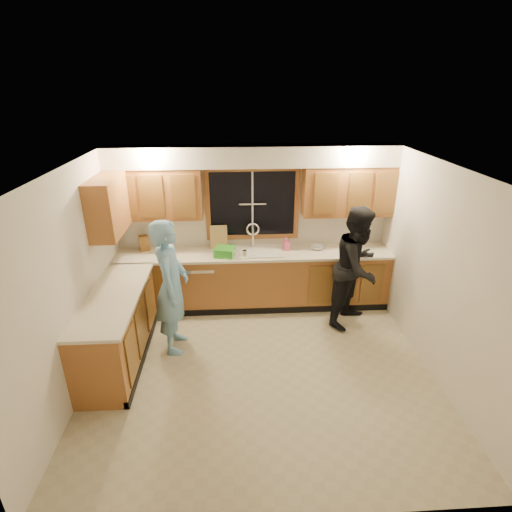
{
  "coord_description": "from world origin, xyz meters",
  "views": [
    {
      "loc": [
        -0.3,
        -4.03,
        3.31
      ],
      "look_at": [
        -0.02,
        0.65,
        1.27
      ],
      "focal_mm": 28.0,
      "sensor_mm": 36.0,
      "label": 1
    }
  ],
  "objects_px": {
    "stove": "(105,356)",
    "knife_block": "(144,243)",
    "dishwasher": "(200,283)",
    "bowl": "(317,248)",
    "man": "(171,287)",
    "sink": "(254,255)",
    "dish_crate": "(225,252)",
    "woman": "(357,267)",
    "soap_bottle": "(287,243)"
  },
  "relations": [
    {
      "from": "woman",
      "to": "knife_block",
      "type": "bearing_deg",
      "value": 118.34
    },
    {
      "from": "woman",
      "to": "man",
      "type": "bearing_deg",
      "value": 142.27
    },
    {
      "from": "soap_bottle",
      "to": "bowl",
      "type": "height_order",
      "value": "soap_bottle"
    },
    {
      "from": "man",
      "to": "woman",
      "type": "distance_m",
      "value": 2.61
    },
    {
      "from": "man",
      "to": "woman",
      "type": "height_order",
      "value": "man"
    },
    {
      "from": "sink",
      "to": "woman",
      "type": "xyz_separation_m",
      "value": [
        1.46,
        -0.57,
        0.03
      ]
    },
    {
      "from": "soap_bottle",
      "to": "woman",
      "type": "bearing_deg",
      "value": -33.82
    },
    {
      "from": "bowl",
      "to": "woman",
      "type": "bearing_deg",
      "value": -53.87
    },
    {
      "from": "dishwasher",
      "to": "woman",
      "type": "bearing_deg",
      "value": -13.62
    },
    {
      "from": "stove",
      "to": "man",
      "type": "bearing_deg",
      "value": 48.01
    },
    {
      "from": "man",
      "to": "stove",
      "type": "bearing_deg",
      "value": 138.91
    },
    {
      "from": "stove",
      "to": "knife_block",
      "type": "bearing_deg",
      "value": 86.69
    },
    {
      "from": "sink",
      "to": "dishwasher",
      "type": "relative_size",
      "value": 1.05
    },
    {
      "from": "man",
      "to": "soap_bottle",
      "type": "distance_m",
      "value": 1.98
    },
    {
      "from": "dishwasher",
      "to": "bowl",
      "type": "relative_size",
      "value": 4.1
    },
    {
      "from": "dish_crate",
      "to": "bowl",
      "type": "bearing_deg",
      "value": 7.14
    },
    {
      "from": "woman",
      "to": "dish_crate",
      "type": "xyz_separation_m",
      "value": [
        -1.89,
        0.45,
        0.09
      ]
    },
    {
      "from": "knife_block",
      "to": "stove",
      "type": "bearing_deg",
      "value": -114.08
    },
    {
      "from": "stove",
      "to": "man",
      "type": "distance_m",
      "value": 1.13
    },
    {
      "from": "knife_block",
      "to": "bowl",
      "type": "xyz_separation_m",
      "value": [
        2.68,
        -0.11,
        -0.1
      ]
    },
    {
      "from": "soap_bottle",
      "to": "dishwasher",
      "type": "bearing_deg",
      "value": -177.04
    },
    {
      "from": "sink",
      "to": "dishwasher",
      "type": "xyz_separation_m",
      "value": [
        -0.85,
        -0.01,
        -0.45
      ]
    },
    {
      "from": "dish_crate",
      "to": "soap_bottle",
      "type": "distance_m",
      "value": 0.97
    },
    {
      "from": "sink",
      "to": "stove",
      "type": "xyz_separation_m",
      "value": [
        -1.8,
        -1.82,
        -0.41
      ]
    },
    {
      "from": "man",
      "to": "woman",
      "type": "xyz_separation_m",
      "value": [
        2.57,
        0.49,
        -0.02
      ]
    },
    {
      "from": "woman",
      "to": "bowl",
      "type": "xyz_separation_m",
      "value": [
        -0.46,
        0.63,
        0.05
      ]
    },
    {
      "from": "man",
      "to": "soap_bottle",
      "type": "xyz_separation_m",
      "value": [
        1.63,
        1.12,
        0.12
      ]
    },
    {
      "from": "bowl",
      "to": "man",
      "type": "bearing_deg",
      "value": -152.1
    },
    {
      "from": "dishwasher",
      "to": "woman",
      "type": "xyz_separation_m",
      "value": [
        2.31,
        -0.56,
        0.48
      ]
    },
    {
      "from": "sink",
      "to": "dishwasher",
      "type": "distance_m",
      "value": 0.96
    },
    {
      "from": "man",
      "to": "dish_crate",
      "type": "bearing_deg",
      "value": -34.85
    },
    {
      "from": "sink",
      "to": "knife_block",
      "type": "relative_size",
      "value": 3.54
    },
    {
      "from": "sink",
      "to": "dish_crate",
      "type": "xyz_separation_m",
      "value": [
        -0.44,
        -0.12,
        0.12
      ]
    },
    {
      "from": "man",
      "to": "knife_block",
      "type": "bearing_deg",
      "value": 25.99
    },
    {
      "from": "man",
      "to": "bowl",
      "type": "distance_m",
      "value": 2.39
    },
    {
      "from": "sink",
      "to": "knife_block",
      "type": "xyz_separation_m",
      "value": [
        -1.69,
        0.16,
        0.18
      ]
    },
    {
      "from": "soap_bottle",
      "to": "stove",
      "type": "bearing_deg",
      "value": -140.93
    },
    {
      "from": "woman",
      "to": "sink",
      "type": "bearing_deg",
      "value": 110.04
    },
    {
      "from": "man",
      "to": "dish_crate",
      "type": "relative_size",
      "value": 6.39
    },
    {
      "from": "knife_block",
      "to": "bowl",
      "type": "bearing_deg",
      "value": -23.06
    },
    {
      "from": "dishwasher",
      "to": "man",
      "type": "bearing_deg",
      "value": -104.07
    },
    {
      "from": "man",
      "to": "sink",
      "type": "bearing_deg",
      "value": -45.46
    },
    {
      "from": "sink",
      "to": "dishwasher",
      "type": "height_order",
      "value": "sink"
    },
    {
      "from": "dishwasher",
      "to": "dish_crate",
      "type": "relative_size",
      "value": 2.89
    },
    {
      "from": "sink",
      "to": "woman",
      "type": "distance_m",
      "value": 1.57
    },
    {
      "from": "dishwasher",
      "to": "man",
      "type": "height_order",
      "value": "man"
    },
    {
      "from": "dishwasher",
      "to": "man",
      "type": "relative_size",
      "value": 0.45
    },
    {
      "from": "woman",
      "to": "soap_bottle",
      "type": "distance_m",
      "value": 1.14
    },
    {
      "from": "woman",
      "to": "knife_block",
      "type": "xyz_separation_m",
      "value": [
        -3.14,
        0.74,
        0.15
      ]
    },
    {
      "from": "soap_bottle",
      "to": "bowl",
      "type": "bearing_deg",
      "value": -0.0
    }
  ]
}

